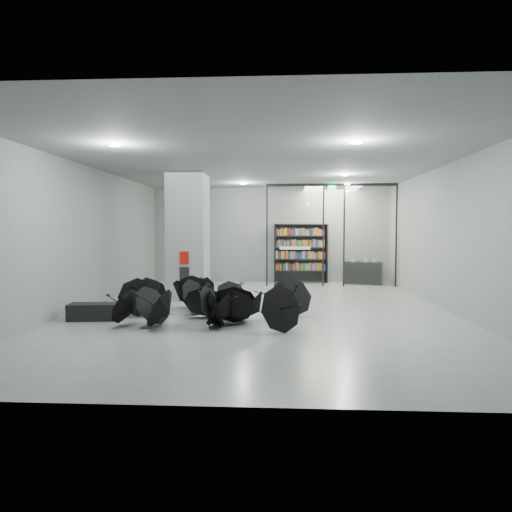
# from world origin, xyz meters

# --- Properties ---
(room) EXTENTS (14.00, 14.02, 4.01)m
(room) POSITION_xyz_m (0.00, 0.00, 2.84)
(room) COLOR gray
(room) RESTS_ON ground
(column) EXTENTS (1.20, 1.20, 4.00)m
(column) POSITION_xyz_m (-2.50, 2.00, 2.00)
(column) COLOR slate
(column) RESTS_ON ground
(fire_cabinet) EXTENTS (0.28, 0.04, 0.38)m
(fire_cabinet) POSITION_xyz_m (-2.50, 1.38, 1.35)
(fire_cabinet) COLOR #A50A07
(fire_cabinet) RESTS_ON column
(info_panel) EXTENTS (0.30, 0.03, 0.42)m
(info_panel) POSITION_xyz_m (-2.50, 1.38, 0.85)
(info_panel) COLOR black
(info_panel) RESTS_ON column
(exit_sign) EXTENTS (0.30, 0.06, 0.15)m
(exit_sign) POSITION_xyz_m (2.40, 5.30, 3.82)
(exit_sign) COLOR #0CE533
(exit_sign) RESTS_ON room
(glass_partition) EXTENTS (5.06, 0.08, 4.00)m
(glass_partition) POSITION_xyz_m (2.39, 5.50, 2.18)
(glass_partition) COLOR silver
(glass_partition) RESTS_ON ground
(bench) EXTENTS (1.31, 0.68, 0.40)m
(bench) POSITION_xyz_m (-4.05, -1.66, 0.20)
(bench) COLOR black
(bench) RESTS_ON ground
(bookshelf) EXTENTS (2.25, 0.51, 2.46)m
(bookshelf) POSITION_xyz_m (1.27, 6.75, 1.23)
(bookshelf) COLOR black
(bookshelf) RESTS_ON ground
(shop_counter) EXTENTS (1.61, 0.96, 0.91)m
(shop_counter) POSITION_xyz_m (3.78, 6.30, 0.45)
(shop_counter) COLOR black
(shop_counter) RESTS_ON ground
(umbrella_cluster) EXTENTS (5.18, 4.08, 1.32)m
(umbrella_cluster) POSITION_xyz_m (-1.45, -1.41, 0.30)
(umbrella_cluster) COLOR black
(umbrella_cluster) RESTS_ON ground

